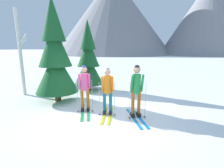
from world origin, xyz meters
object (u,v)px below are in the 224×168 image
object	(u,v)px
skier_in_orange	(107,88)
pine_tree_near	(88,59)
skier_in_pink	(85,86)
birch_tree_slender	(20,53)
pine_tree_far	(55,56)
skier_in_green	(136,89)
pine_tree_mid	(59,61)

from	to	relation	value
skier_in_orange	pine_tree_near	world-z (taller)	pine_tree_near
skier_in_pink	birch_tree_slender	bearing A→B (deg)	164.19
skier_in_orange	birch_tree_slender	size ratio (longest dim) A/B	0.41
pine_tree_far	skier_in_pink	bearing A→B (deg)	-23.31
skier_in_pink	skier_in_green	xyz separation A→B (m)	(1.95, 0.00, 0.03)
skier_in_orange	pine_tree_far	xyz separation A→B (m)	(-2.68, 0.80, 1.08)
skier_in_orange	pine_tree_near	bearing A→B (deg)	125.42
pine_tree_near	birch_tree_slender	size ratio (longest dim) A/B	0.92
skier_in_pink	pine_tree_far	size ratio (longest dim) A/B	0.39
skier_in_pink	birch_tree_slender	world-z (taller)	birch_tree_slender
pine_tree_near	skier_in_pink	bearing A→B (deg)	-67.55
pine_tree_mid	birch_tree_slender	size ratio (longest dim) A/B	0.82
skier_in_green	birch_tree_slender	bearing A→B (deg)	169.21
pine_tree_mid	birch_tree_slender	bearing A→B (deg)	-97.46
pine_tree_near	pine_tree_mid	bearing A→B (deg)	162.91
skier_in_orange	pine_tree_mid	size ratio (longest dim) A/B	0.50
pine_tree_near	birch_tree_slender	world-z (taller)	birch_tree_slender
pine_tree_near	pine_tree_far	size ratio (longest dim) A/B	0.86
pine_tree_near	pine_tree_far	world-z (taller)	pine_tree_far
birch_tree_slender	pine_tree_near	bearing A→B (deg)	33.29
pine_tree_mid	birch_tree_slender	xyz separation A→B (m)	(-0.34, -2.60, 0.56)
pine_tree_near	birch_tree_slender	bearing A→B (deg)	-146.71
skier_in_green	skier_in_pink	bearing A→B (deg)	-179.93
birch_tree_slender	pine_tree_far	bearing A→B (deg)	-9.63
skier_in_green	pine_tree_far	bearing A→B (deg)	168.50
pine_tree_near	pine_tree_mid	size ratio (longest dim) A/B	1.12
birch_tree_slender	pine_tree_mid	bearing A→B (deg)	82.54
skier_in_green	birch_tree_slender	size ratio (longest dim) A/B	0.43
skier_in_green	pine_tree_near	distance (m)	4.43
pine_tree_mid	pine_tree_far	world-z (taller)	pine_tree_far
pine_tree_far	birch_tree_slender	xyz separation A→B (m)	(-2.28, 0.39, 0.08)
pine_tree_mid	pine_tree_near	bearing A→B (deg)	-17.09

